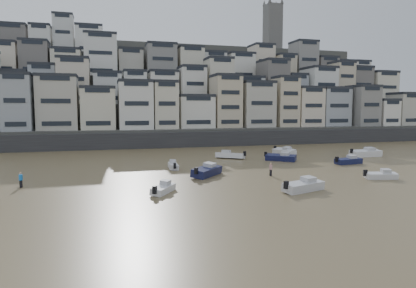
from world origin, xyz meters
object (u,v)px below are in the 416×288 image
object	(u,v)px
boat_b	(381,174)
boat_e	(281,156)
boat_i	(284,151)
boat_j	(163,187)
boat_a	(303,184)
boat_h	(230,154)
boat_f	(173,165)
boat_d	(348,160)
person_pink	(271,169)
boat_c	(207,170)
person_blue	(21,180)
boat_g	(366,152)

from	to	relation	value
boat_b	boat_e	distance (m)	18.88
boat_i	boat_j	distance (m)	38.10
boat_a	boat_h	bearing A→B (deg)	69.31
boat_h	boat_f	bearing A→B (deg)	72.42
boat_j	boat_i	bearing A→B (deg)	-12.86
boat_d	boat_f	bearing A→B (deg)	165.67
boat_a	boat_b	size ratio (longest dim) A/B	1.30
boat_a	boat_h	size ratio (longest dim) A/B	0.99
person_pink	boat_d	bearing A→B (deg)	20.90
boat_d	boat_i	size ratio (longest dim) A/B	0.91
boat_c	person_pink	bearing A→B (deg)	-62.81
boat_j	person_blue	size ratio (longest dim) A/B	2.47
boat_a	boat_b	world-z (taller)	boat_a
boat_e	boat_h	xyz separation A→B (m)	(-7.24, 5.26, 0.01)
boat_e	person_pink	bearing A→B (deg)	-80.82
boat_a	boat_f	size ratio (longest dim) A/B	1.27
boat_g	boat_a	bearing A→B (deg)	-141.12
boat_b	boat_g	bearing A→B (deg)	70.78
boat_g	boat_h	xyz separation A→B (m)	(-24.90, 4.52, -0.14)
boat_c	boat_g	xyz separation A→B (m)	(33.56, 10.98, 0.05)
boat_f	boat_g	world-z (taller)	boat_g
boat_a	boat_j	size ratio (longest dim) A/B	1.30
boat_b	boat_d	distance (m)	12.90
boat_f	boat_h	distance (m)	14.53
boat_a	person_blue	bearing A→B (deg)	142.45
person_pink	boat_a	bearing A→B (deg)	-93.70
boat_d	boat_i	distance (m)	14.46
boat_g	person_pink	bearing A→B (deg)	-154.60
person_blue	person_pink	bearing A→B (deg)	-1.85
boat_a	boat_g	bearing A→B (deg)	22.63
boat_c	boat_h	distance (m)	17.76
boat_b	boat_f	size ratio (longest dim) A/B	0.98
boat_a	person_blue	distance (m)	31.38
boat_j	boat_a	bearing A→B (deg)	-69.10
boat_b	boat_c	world-z (taller)	boat_c
boat_e	boat_c	bearing A→B (deg)	-106.13
boat_g	boat_h	world-z (taller)	boat_g
boat_i	person_pink	size ratio (longest dim) A/B	3.24
boat_b	boat_i	bearing A→B (deg)	105.19
boat_a	boat_d	bearing A→B (deg)	24.03
boat_i	person_blue	world-z (taller)	person_blue
boat_f	boat_h	bearing A→B (deg)	-50.34
boat_e	boat_i	distance (m)	8.98
boat_b	boat_j	bearing A→B (deg)	-164.41
boat_d	boat_g	size ratio (longest dim) A/B	0.78
boat_a	boat_i	size ratio (longest dim) A/B	0.98
person_blue	boat_g	bearing A→B (deg)	12.39
boat_b	boat_j	world-z (taller)	boat_j
boat_j	boat_e	bearing A→B (deg)	-17.53
boat_c	boat_g	world-z (taller)	boat_g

